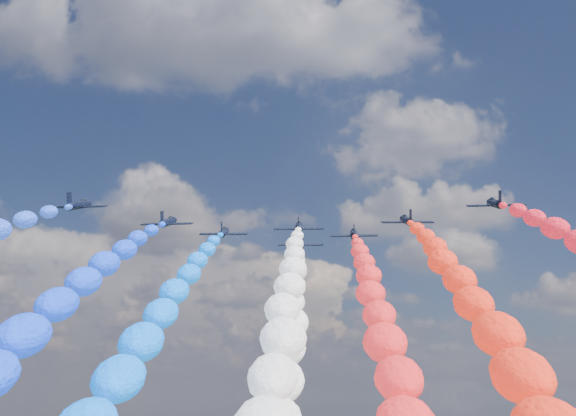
# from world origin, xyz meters

# --- Properties ---
(jet_0) EXTENTS (9.66, 12.88, 6.31)m
(jet_0) POSITION_xyz_m (-34.02, -7.31, 92.08)
(jet_0) COLOR black
(jet_1) EXTENTS (9.67, 12.89, 6.31)m
(jet_1) POSITION_xyz_m (-21.81, 5.61, 92.08)
(jet_1) COLOR black
(trail_1) EXTENTS (5.72, 111.53, 53.93)m
(trail_1) POSITION_xyz_m (-21.81, -52.25, 66.39)
(trail_1) COLOR #133BEB
(jet_2) EXTENTS (9.57, 12.82, 6.31)m
(jet_2) POSITION_xyz_m (-12.79, 14.57, 92.08)
(jet_2) COLOR black
(trail_2) EXTENTS (5.72, 111.53, 53.93)m
(trail_2) POSITION_xyz_m (-12.79, -43.29, 66.39)
(trail_2) COLOR #0766FE
(jet_3) EXTENTS (9.28, 12.61, 6.31)m
(jet_3) POSITION_xyz_m (1.76, 10.64, 92.08)
(jet_3) COLOR black
(trail_3) EXTENTS (5.72, 111.53, 53.93)m
(trail_3) POSITION_xyz_m (1.76, -47.22, 66.39)
(trail_3) COLOR white
(jet_4) EXTENTS (9.64, 12.87, 6.31)m
(jet_4) POSITION_xyz_m (1.69, 25.61, 92.08)
(jet_4) COLOR black
(trail_4) EXTENTS (5.72, 111.53, 53.93)m
(trail_4) POSITION_xyz_m (1.69, -32.25, 66.39)
(trail_4) COLOR white
(jet_5) EXTENTS (9.60, 12.84, 6.31)m
(jet_5) POSITION_xyz_m (12.24, 17.25, 92.08)
(jet_5) COLOR black
(trail_5) EXTENTS (5.72, 111.53, 53.93)m
(trail_5) POSITION_xyz_m (12.24, -40.61, 66.39)
(trail_5) COLOR red
(jet_6) EXTENTS (9.60, 12.84, 6.31)m
(jet_6) POSITION_xyz_m (21.23, 6.09, 92.08)
(jet_6) COLOR black
(trail_6) EXTENTS (5.72, 111.53, 53.93)m
(trail_6) POSITION_xyz_m (21.23, -51.77, 66.39)
(trail_6) COLOR red
(jet_7) EXTENTS (9.77, 12.96, 6.31)m
(jet_7) POSITION_xyz_m (34.31, -5.44, 92.08)
(jet_7) COLOR black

